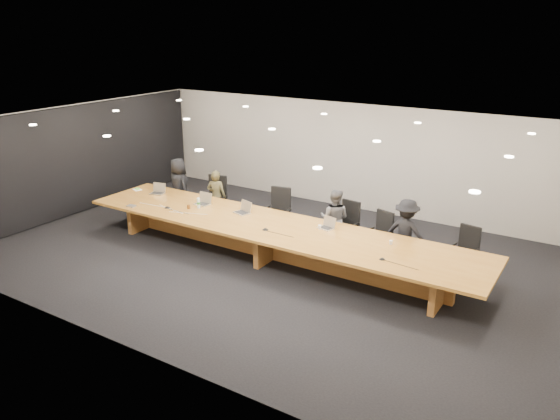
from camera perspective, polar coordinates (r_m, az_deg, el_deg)
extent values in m
plane|color=black|center=(11.64, -0.79, -5.07)|extent=(12.00, 12.00, 0.00)
cube|color=beige|center=(14.55, 7.79, 5.52)|extent=(12.00, 0.02, 2.80)
cube|color=black|center=(15.11, -20.19, 4.91)|extent=(0.08, 7.84, 2.74)
cube|color=#976020|center=(11.37, -0.80, -1.75)|extent=(9.00, 1.80, 0.06)
cube|color=brown|center=(11.51, -0.79, -3.50)|extent=(7.65, 0.15, 0.69)
cube|color=brown|center=(13.67, -13.58, -0.34)|extent=(0.12, 1.26, 0.69)
cube|color=brown|center=(11.51, -0.79, -3.50)|extent=(0.12, 1.26, 0.69)
cube|color=brown|center=(10.19, 16.64, -7.47)|extent=(0.12, 1.26, 0.69)
imported|color=black|center=(14.35, -10.52, 2.45)|extent=(0.83, 0.67, 1.48)
imported|color=#3B3720|center=(13.58, -6.65, 1.40)|extent=(0.56, 0.44, 1.34)
imported|color=#4E4E50|center=(12.02, 5.71, -0.92)|extent=(0.74, 0.63, 1.34)
imported|color=black|center=(11.39, 13.02, -2.30)|extent=(0.93, 0.55, 1.41)
cylinder|color=silver|center=(12.52, -8.51, 0.72)|extent=(0.09, 0.09, 0.23)
cylinder|color=brown|center=(12.53, -9.53, 0.33)|extent=(0.09, 0.09, 0.09)
cone|color=white|center=(11.18, 4.17, -1.78)|extent=(0.08, 0.08, 0.08)
cone|color=silver|center=(10.60, 11.51, -3.34)|extent=(0.07, 0.07, 0.08)
cube|color=white|center=(14.23, -14.69, 2.08)|extent=(0.27, 0.24, 0.01)
cube|color=#6DCA36|center=(14.25, -14.69, 2.17)|extent=(0.16, 0.13, 0.02)
cube|color=#A9AAAE|center=(12.96, -15.28, 0.41)|extent=(0.20, 0.16, 0.03)
cone|color=black|center=(12.68, -11.71, 0.29)|extent=(0.15, 0.15, 0.03)
cone|color=black|center=(11.11, -1.54, -2.00)|extent=(0.17, 0.17, 0.03)
cone|color=black|center=(9.92, 10.64, -5.03)|extent=(0.13, 0.13, 0.03)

